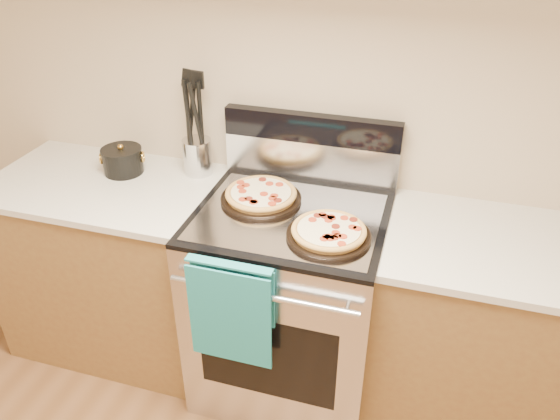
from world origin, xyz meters
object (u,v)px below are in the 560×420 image
(pepperoni_pizza_back, at_px, (261,195))
(pepperoni_pizza_front, at_px, (329,232))
(saucepan, at_px, (123,162))
(range_body, at_px, (290,304))
(utensil_crock, at_px, (198,156))

(pepperoni_pizza_back, relative_size, pepperoni_pizza_front, 1.06)
(pepperoni_pizza_back, xyz_separation_m, pepperoni_pizza_front, (0.32, -0.19, -0.00))
(pepperoni_pizza_front, bearing_deg, saucepan, 164.82)
(pepperoni_pizza_back, bearing_deg, pepperoni_pizza_front, -29.83)
(pepperoni_pizza_front, bearing_deg, pepperoni_pizza_back, 150.17)
(range_body, height_order, pepperoni_pizza_back, pepperoni_pizza_back)
(range_body, distance_m, pepperoni_pizza_back, 0.52)
(range_body, distance_m, utensil_crock, 0.78)
(range_body, xyz_separation_m, pepperoni_pizza_front, (0.18, -0.13, 0.50))
(pepperoni_pizza_front, xyz_separation_m, saucepan, (-1.01, 0.27, 0.02))
(saucepan, bearing_deg, pepperoni_pizza_front, -15.18)
(saucepan, bearing_deg, pepperoni_pizza_back, -7.35)
(pepperoni_pizza_front, relative_size, utensil_crock, 1.91)
(pepperoni_pizza_back, bearing_deg, utensil_crock, 152.96)
(pepperoni_pizza_front, bearing_deg, utensil_crock, 151.62)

